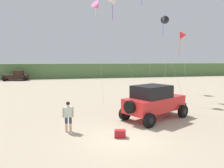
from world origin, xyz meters
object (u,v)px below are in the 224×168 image
Objects in this scene: jeep at (154,101)px; distant_pickup at (16,76)px; kite_red_delta at (164,21)px; person_watching at (68,115)px; kite_white_parafoil at (97,6)px; cooler_box at (120,134)px; kite_purple_stunt at (181,37)px; kite_blue_swept at (114,1)px.

jeep reaches higher than distant_pickup.
kite_red_delta is (6.64, 11.88, 7.53)m from jeep.
kite_white_parafoil reaches higher than person_watching.
kite_red_delta reaches higher than cooler_box.
kite_white_parafoil reaches higher than kite_red_delta.
kite_purple_stunt reaches higher than person_watching.
person_watching is 0.36× the size of distant_pickup.
kite_blue_swept is (2.71, 12.28, 9.86)m from cooler_box.
distant_pickup is at bearing 118.54° from kite_white_parafoil.
jeep is 4.32m from cooler_box.
kite_white_parafoil is (0.86, 12.07, 9.17)m from cooler_box.
jeep is 0.53× the size of kite_red_delta.
jeep is at bearing 58.31° from cooler_box.
kite_red_delta is at bearing 47.06° from person_watching.
kite_red_delta is at bearing 60.81° from jeep.
kite_red_delta is (0.78, 5.27, 2.48)m from kite_purple_stunt.
jeep reaches higher than cooler_box.
person_watching is at bearing -115.87° from kite_blue_swept.
jeep is 1.09× the size of distant_pickup.
person_watching is 0.18× the size of kite_red_delta.
cooler_box is 0.08× the size of kite_purple_stunt.
kite_white_parafoil reaches higher than cooler_box.
distant_pickup reaches higher than cooler_box.
jeep is at bearing 12.99° from person_watching.
person_watching is 0.17× the size of kite_white_parafoil.
kite_blue_swept reaches higher than distant_pickup.
kite_purple_stunt is at bearing -98.39° from kite_red_delta.
kite_white_parafoil reaches higher than distant_pickup.
kite_blue_swept is at bearing -57.70° from distant_pickup.
kite_purple_stunt is at bearing -50.99° from distant_pickup.
distant_pickup is at bearing 122.30° from kite_blue_swept.
kite_red_delta is (8.90, 2.63, -0.62)m from kite_white_parafoil.
distant_pickup is 32.76m from kite_purple_stunt.
person_watching is 2.98× the size of cooler_box.
kite_white_parafoil is at bearing 72.32° from person_watching.
person_watching is 14.93m from kite_purple_stunt.
kite_purple_stunt is (20.35, -25.12, 5.32)m from distant_pickup.
kite_white_parafoil is at bearing -163.56° from kite_red_delta.
kite_red_delta is (21.13, -19.86, 7.80)m from distant_pickup.
cooler_box is 14.36m from kite_purple_stunt.
kite_red_delta reaches higher than kite_purple_stunt.
jeep is at bearing -65.46° from distant_pickup.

